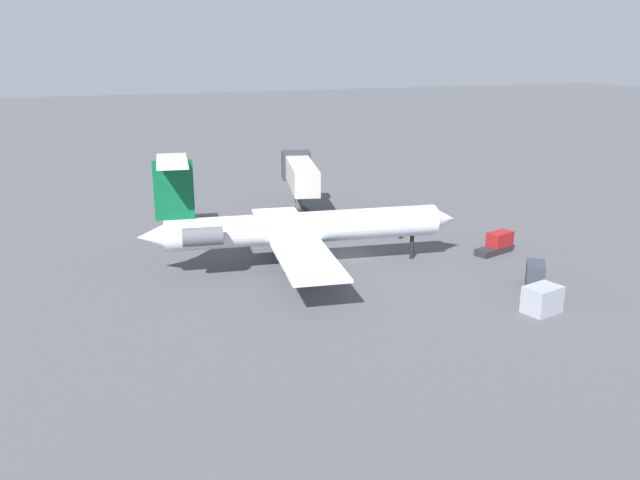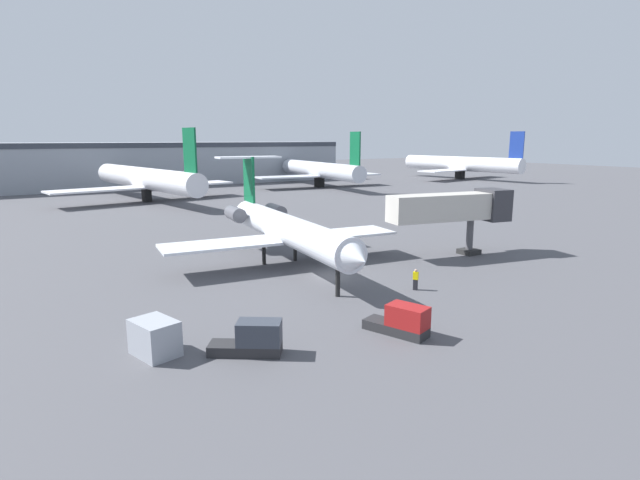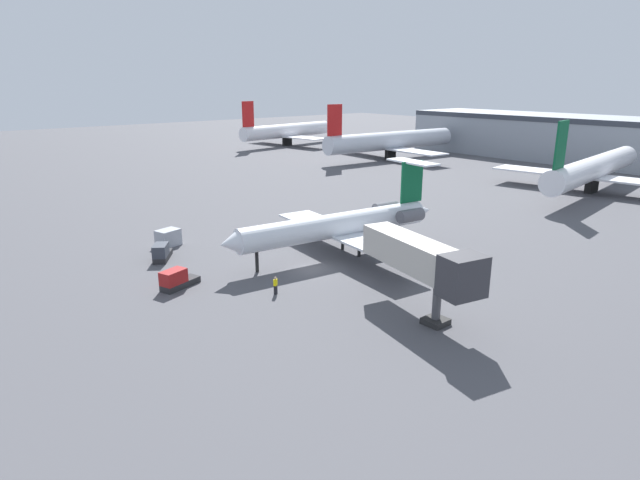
{
  "view_description": "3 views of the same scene",
  "coord_description": "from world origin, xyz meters",
  "views": [
    {
      "loc": [
        -54.09,
        22.5,
        19.04
      ],
      "look_at": [
        -3.73,
        4.21,
        3.0
      ],
      "focal_mm": 37.71,
      "sensor_mm": 36.0,
      "label": 1
    },
    {
      "loc": [
        -23.55,
        -34.77,
        11.67
      ],
      "look_at": [
        0.31,
        1.95,
        2.84
      ],
      "focal_mm": 28.28,
      "sensor_mm": 36.0,
      "label": 2
    },
    {
      "loc": [
        41.33,
        -33.01,
        18.88
      ],
      "look_at": [
        0.04,
        1.18,
        2.86
      ],
      "focal_mm": 30.02,
      "sensor_mm": 36.0,
      "label": 3
    }
  ],
  "objects": [
    {
      "name": "parked_airliner_west_mid",
      "position": [
        -50.61,
        65.76,
        4.49
      ],
      "size": [
        33.09,
        39.19,
        13.78
      ],
      "color": "silver",
      "rests_on": "ground_plane"
    },
    {
      "name": "ground_crew_marshaller",
      "position": [
        3.46,
        -6.96,
        0.86
      ],
      "size": [
        0.43,
        0.48,
        1.69
      ],
      "color": "black",
      "rests_on": "ground_plane"
    },
    {
      "name": "regional_jet",
      "position": [
        -1.31,
        5.63,
        3.6
      ],
      "size": [
        22.73,
        27.83,
        9.8
      ],
      "color": "silver",
      "rests_on": "ground_plane"
    },
    {
      "name": "parked_airliner_centre",
      "position": [
        0.64,
        62.24,
        4.28
      ],
      "size": [
        34.76,
        40.94,
        13.37
      ],
      "color": "white",
      "rests_on": "ground_plane"
    },
    {
      "name": "parked_airliner_west_end",
      "position": [
        -90.91,
        63.41,
        4.3
      ],
      "size": [
        28.93,
        34.02,
        13.41
      ],
      "color": "white",
      "rests_on": "ground_plane"
    },
    {
      "name": "jet_bridge",
      "position": [
        15.27,
        -0.33,
        4.89
      ],
      "size": [
        13.3,
        5.57,
        6.61
      ],
      "color": "#B7B2A8",
      "rests_on": "ground_plane"
    },
    {
      "name": "cargo_container_uld",
      "position": [
        -17.0,
        -8.1,
        0.99
      ],
      "size": [
        2.47,
        2.98,
        1.98
      ],
      "color": "#999EA8",
      "rests_on": "ground_plane"
    },
    {
      "name": "ground_plane",
      "position": [
        0.0,
        0.0,
        -0.05
      ],
      "size": [
        400.0,
        400.0,
        0.1
      ],
      "primitive_type": "cube",
      "color": "#4C4C51"
    },
    {
      "name": "baggage_tug_trailing",
      "position": [
        -12.45,
        -10.94,
        0.84
      ],
      "size": [
        4.07,
        3.45,
        1.9
      ],
      "color": "#262628",
      "rests_on": "ground_plane"
    },
    {
      "name": "baggage_tug_lead",
      "position": [
        -3.68,
        -13.32,
        0.84
      ],
      "size": [
        2.6,
        4.24,
        1.9
      ],
      "color": "#262628",
      "rests_on": "ground_plane"
    }
  ]
}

